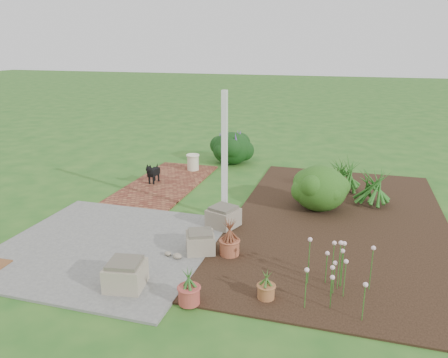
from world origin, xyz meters
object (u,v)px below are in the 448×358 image
(cream_ceramic_urn, at_px, (193,162))
(stone_trough_near, at_px, (126,276))
(black_dog, at_px, (153,172))
(evergreen_shrub, at_px, (320,187))

(cream_ceramic_urn, bearing_deg, stone_trough_near, -78.68)
(stone_trough_near, relative_size, cream_ceramic_urn, 1.25)
(cream_ceramic_urn, bearing_deg, black_dog, -111.15)
(black_dog, bearing_deg, evergreen_shrub, -5.15)
(black_dog, relative_size, evergreen_shrub, 0.50)
(stone_trough_near, relative_size, evergreen_shrub, 0.47)
(cream_ceramic_urn, height_order, evergreen_shrub, evergreen_shrub)
(black_dog, bearing_deg, stone_trough_near, -66.35)
(cream_ceramic_urn, bearing_deg, evergreen_shrub, -28.89)
(stone_trough_near, distance_m, black_dog, 4.76)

